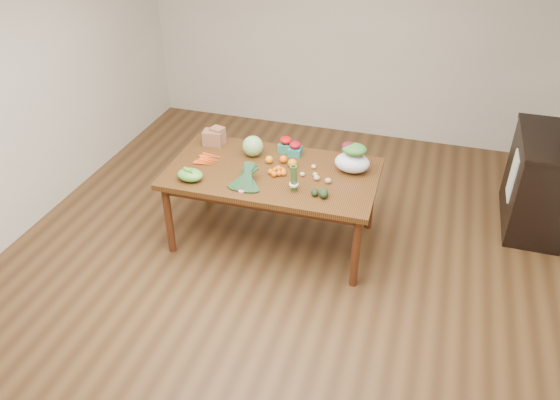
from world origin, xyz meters
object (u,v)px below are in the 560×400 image
(asparagus_bundle, at_px, (294,178))
(salad_bag, at_px, (352,159))
(kale_bunch, at_px, (245,179))
(paper_bag, at_px, (213,136))
(cabbage, at_px, (253,146))
(dining_table, at_px, (273,206))
(cabinet, at_px, (539,182))
(mandarin_cluster, at_px, (279,170))

(asparagus_bundle, bearing_deg, salad_bag, 48.06)
(kale_bunch, height_order, asparagus_bundle, asparagus_bundle)
(paper_bag, height_order, salad_bag, salad_bag)
(paper_bag, distance_m, cabbage, 0.45)
(salad_bag, bearing_deg, paper_bag, 175.15)
(cabbage, distance_m, salad_bag, 0.94)
(paper_bag, distance_m, asparagus_bundle, 1.14)
(kale_bunch, xyz_separation_m, asparagus_bundle, (0.41, 0.06, 0.05))
(dining_table, height_order, kale_bunch, kale_bunch)
(cabinet, xyz_separation_m, paper_bag, (-3.07, -0.69, 0.37))
(paper_bag, bearing_deg, kale_bunch, -48.84)
(paper_bag, xyz_separation_m, asparagus_bundle, (0.97, -0.58, 0.04))
(asparagus_bundle, bearing_deg, dining_table, 135.12)
(paper_bag, xyz_separation_m, cabbage, (0.44, -0.10, 0.01))
(cabbage, distance_m, kale_bunch, 0.55)
(cabinet, bearing_deg, asparagus_bundle, -148.76)
(cabinet, xyz_separation_m, salad_bag, (-1.69, -0.80, 0.40))
(dining_table, distance_m, paper_bag, 0.90)
(mandarin_cluster, relative_size, asparagus_bundle, 0.72)
(paper_bag, bearing_deg, mandarin_cluster, -24.50)
(dining_table, distance_m, cabbage, 0.59)
(paper_bag, xyz_separation_m, kale_bunch, (0.56, -0.64, -0.01))
(dining_table, distance_m, mandarin_cluster, 0.42)
(mandarin_cluster, xyz_separation_m, salad_bag, (0.61, 0.23, 0.08))
(dining_table, height_order, mandarin_cluster, mandarin_cluster)
(cabinet, distance_m, salad_bag, 1.91)
(cabbage, bearing_deg, dining_table, -40.54)
(cabinet, bearing_deg, kale_bunch, -152.11)
(dining_table, relative_size, paper_bag, 7.62)
(dining_table, distance_m, asparagus_bundle, 0.62)
(dining_table, relative_size, cabinet, 1.83)
(dining_table, relative_size, salad_bag, 5.96)
(cabbage, height_order, asparagus_bundle, asparagus_bundle)
(kale_bunch, distance_m, salad_bag, 0.97)
(mandarin_cluster, xyz_separation_m, kale_bunch, (-0.21, -0.29, 0.04))
(dining_table, bearing_deg, mandarin_cluster, -23.22)
(mandarin_cluster, xyz_separation_m, asparagus_bundle, (0.20, -0.23, 0.08))
(salad_bag, bearing_deg, cabbage, 178.89)
(dining_table, relative_size, cabbage, 9.62)
(cabinet, bearing_deg, cabbage, -163.35)
(cabinet, xyz_separation_m, cabbage, (-2.63, -0.79, 0.38))
(dining_table, distance_m, kale_bunch, 0.57)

